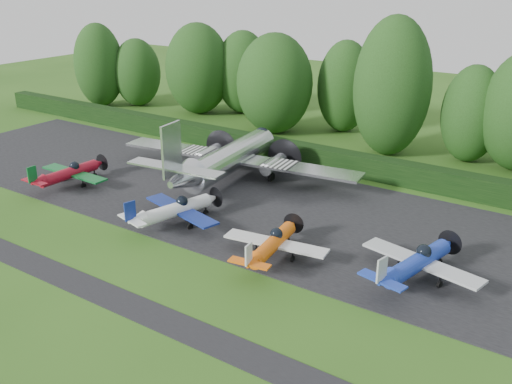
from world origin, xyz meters
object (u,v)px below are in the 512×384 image
Objects in this scene: light_plane_red at (69,173)px; light_plane_blue at (417,262)px; light_plane_orange at (273,244)px; transport_plane at (228,158)px; light_plane_white at (175,210)px.

light_plane_red is 30.40m from light_plane_blue.
light_plane_orange is at bearing -5.58° from light_plane_red.
transport_plane reaches higher than light_plane_blue.
light_plane_red is at bearing -176.27° from light_plane_orange.
transport_plane is 21.18m from light_plane_blue.
light_plane_orange is at bearing -18.49° from light_plane_white.
light_plane_blue is at bearing -8.17° from light_plane_white.
light_plane_white is 17.52m from light_plane_blue.
transport_plane reaches higher than light_plane_white.
light_plane_orange is (8.80, -0.59, -0.07)m from light_plane_white.
light_plane_blue is (8.61, 2.57, 0.11)m from light_plane_orange.
transport_plane is 13.78m from light_plane_red.
light_plane_orange is (11.11, -10.28, -0.95)m from transport_plane.
light_plane_red is at bearing -134.19° from transport_plane.
light_plane_blue reaches higher than light_plane_red.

